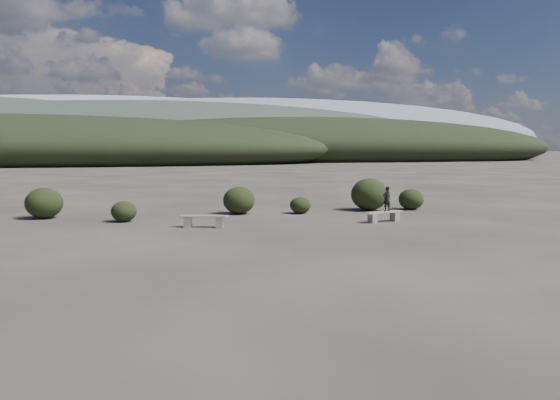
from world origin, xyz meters
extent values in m
plane|color=#2A2520|center=(0.00, 0.00, 0.00)|extent=(1200.00, 1200.00, 0.00)
cube|color=gray|center=(-3.35, 5.84, 0.19)|extent=(0.32, 0.38, 0.37)
cube|color=gray|center=(-2.29, 5.51, 0.19)|extent=(0.32, 0.38, 0.37)
cube|color=gray|center=(-2.82, 5.68, 0.39)|extent=(1.70, 0.83, 0.05)
cube|color=gray|center=(3.30, 5.37, 0.18)|extent=(0.29, 0.36, 0.35)
cube|color=gray|center=(4.31, 5.65, 0.18)|extent=(0.29, 0.36, 0.35)
cube|color=gray|center=(3.80, 5.51, 0.37)|extent=(1.62, 0.74, 0.04)
imported|color=black|center=(3.93, 5.55, 0.86)|extent=(0.39, 0.31, 0.92)
ellipsoid|color=black|center=(-5.56, 7.88, 0.38)|extent=(0.94, 0.94, 0.77)
ellipsoid|color=black|center=(-1.00, 9.31, 0.57)|extent=(1.33, 1.33, 1.14)
ellipsoid|color=black|center=(1.52, 8.82, 0.35)|extent=(0.88, 0.88, 0.70)
ellipsoid|color=black|center=(4.80, 9.29, 0.71)|extent=(1.62, 1.62, 1.42)
ellipsoid|color=black|center=(6.75, 9.13, 0.46)|extent=(1.11, 1.11, 0.93)
ellipsoid|color=black|center=(-8.63, 9.62, 0.60)|extent=(1.42, 1.42, 1.20)
ellipsoid|color=black|center=(-25.00, 90.00, 2.70)|extent=(110.00, 40.00, 12.00)
ellipsoid|color=black|center=(35.00, 110.00, 3.15)|extent=(120.00, 44.00, 14.00)
ellipsoid|color=#2E382F|center=(0.00, 160.00, 5.40)|extent=(190.00, 64.00, 24.00)
ellipsoid|color=slate|center=(70.00, 300.00, 9.90)|extent=(340.00, 110.00, 44.00)
ellipsoid|color=gray|center=(-30.00, 400.00, 12.60)|extent=(460.00, 140.00, 56.00)
camera|label=1|loc=(-4.61, -13.07, 2.69)|focal=35.00mm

